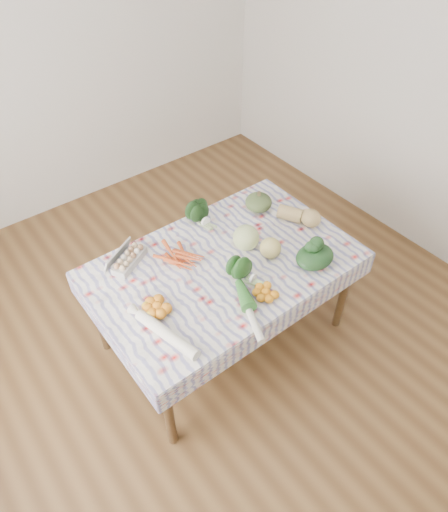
{
  "coord_description": "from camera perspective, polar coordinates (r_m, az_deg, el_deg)",
  "views": [
    {
      "loc": [
        -1.25,
        -1.62,
        2.8
      ],
      "look_at": [
        0.0,
        0.0,
        0.82
      ],
      "focal_mm": 32.0,
      "sensor_mm": 36.0,
      "label": 1
    }
  ],
  "objects": [
    {
      "name": "mandarin_cluster",
      "position": [
        2.69,
        5.27,
        -4.45
      ],
      "size": [
        0.21,
        0.21,
        0.06
      ],
      "primitive_type": "cube",
      "rotation": [
        0.0,
        0.0,
        -0.16
      ],
      "color": "orange",
      "rests_on": "tablecloth"
    },
    {
      "name": "broccoli",
      "position": [
        2.75,
        2.74,
        -2.07
      ],
      "size": [
        0.19,
        0.19,
        0.12
      ],
      "primitive_type": "ellipsoid",
      "rotation": [
        0.0,
        0.0,
        0.25
      ],
      "color": "#1C4717",
      "rests_on": "tablecloth"
    },
    {
      "name": "butternut_squash",
      "position": [
        3.18,
        9.46,
        5.16
      ],
      "size": [
        0.26,
        0.32,
        0.13
      ],
      "primitive_type": "ellipsoid",
      "rotation": [
        0.0,
        0.0,
        0.49
      ],
      "color": "tan",
      "rests_on": "tablecloth"
    },
    {
      "name": "ground",
      "position": [
        3.47,
        -0.0,
        -9.79
      ],
      "size": [
        4.5,
        4.5,
        0.0
      ],
      "primitive_type": "plane",
      "color": "brown",
      "rests_on": "ground"
    },
    {
      "name": "leek",
      "position": [
        2.59,
        3.24,
        -7.01
      ],
      "size": [
        0.2,
        0.4,
        0.05
      ],
      "primitive_type": "cylinder",
      "rotation": [
        1.57,
        0.0,
        -0.39
      ],
      "color": "beige",
      "rests_on": "tablecloth"
    },
    {
      "name": "daikon",
      "position": [
        2.5,
        -7.17,
        -9.68
      ],
      "size": [
        0.16,
        0.46,
        0.06
      ],
      "primitive_type": "cylinder",
      "rotation": [
        1.57,
        0.0,
        0.22
      ],
      "color": "white",
      "rests_on": "tablecloth"
    },
    {
      "name": "carrot_bunch",
      "position": [
        2.89,
        -5.65,
        -0.32
      ],
      "size": [
        0.25,
        0.23,
        0.04
      ],
      "primitive_type": "cube",
      "rotation": [
        0.0,
        0.0,
        -0.02
      ],
      "color": "#CC4D1E",
      "rests_on": "tablecloth"
    },
    {
      "name": "egg_carton",
      "position": [
        2.92,
        -11.75,
        -0.43
      ],
      "size": [
        0.29,
        0.22,
        0.07
      ],
      "primitive_type": "cube",
      "rotation": [
        0.0,
        0.0,
        0.49
      ],
      "color": "#B6B5B0",
      "rests_on": "tablecloth"
    },
    {
      "name": "wall_back",
      "position": [
        4.3,
        -20.3,
        22.64
      ],
      "size": [
        4.0,
        0.04,
        2.8
      ],
      "primitive_type": "cube",
      "color": "silver",
      "rests_on": "ground"
    },
    {
      "name": "spinach_bag",
      "position": [
        2.9,
        11.28,
        -0.09
      ],
      "size": [
        0.31,
        0.27,
        0.11
      ],
      "primitive_type": "ellipsoid",
      "rotation": [
        0.0,
        0.0,
        -0.26
      ],
      "color": "#163416",
      "rests_on": "tablecloth"
    },
    {
      "name": "grapefruit",
      "position": [
        2.9,
        5.82,
        1.0
      ],
      "size": [
        0.16,
        0.16,
        0.14
      ],
      "primitive_type": "sphere",
      "rotation": [
        0.0,
        0.0,
        -0.16
      ],
      "color": "tan",
      "rests_on": "tablecloth"
    },
    {
      "name": "dining_table",
      "position": [
        2.95,
        -0.0,
        -1.98
      ],
      "size": [
        1.6,
        1.0,
        0.75
      ],
      "color": "brown",
      "rests_on": "ground"
    },
    {
      "name": "cabbage",
      "position": [
        2.93,
        2.77,
        2.31
      ],
      "size": [
        0.2,
        0.2,
        0.17
      ],
      "primitive_type": "sphere",
      "rotation": [
        0.0,
        0.0,
        0.19
      ],
      "color": "#AFC37A",
      "rests_on": "tablecloth"
    },
    {
      "name": "orange_cluster",
      "position": [
        2.62,
        -8.33,
        -6.28
      ],
      "size": [
        0.22,
        0.22,
        0.07
      ],
      "primitive_type": "cube",
      "rotation": [
        0.0,
        0.0,
        0.02
      ],
      "color": "orange",
      "rests_on": "tablecloth"
    },
    {
      "name": "tablecloth",
      "position": [
        2.89,
        -0.0,
        -0.91
      ],
      "size": [
        1.66,
        1.06,
        0.01
      ],
      "primitive_type": "cube",
      "color": "silver",
      "rests_on": "dining_table"
    },
    {
      "name": "kale_bunch",
      "position": [
        3.13,
        -2.95,
        5.32
      ],
      "size": [
        0.19,
        0.16,
        0.16
      ],
      "primitive_type": "ellipsoid",
      "rotation": [
        0.0,
        0.0,
        0.02
      ],
      "color": "#173412",
      "rests_on": "tablecloth"
    },
    {
      "name": "kabocha_squash",
      "position": [
        3.27,
        4.34,
        6.72
      ],
      "size": [
        0.25,
        0.25,
        0.12
      ],
      "primitive_type": "ellipsoid",
      "rotation": [
        0.0,
        0.0,
        0.38
      ],
      "color": "#465B2E",
      "rests_on": "tablecloth"
    }
  ]
}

